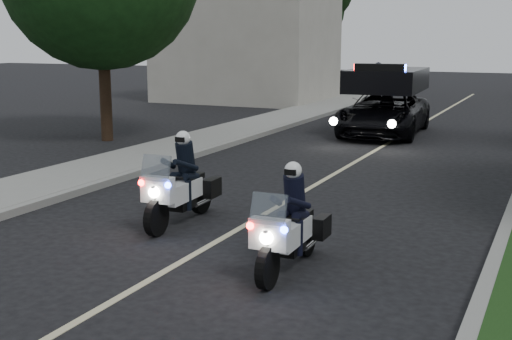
# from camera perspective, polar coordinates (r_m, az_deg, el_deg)

# --- Properties ---
(curb_left) EXTENTS (0.20, 60.00, 0.15)m
(curb_left) POSITION_cam_1_polar(r_m,az_deg,el_deg) (17.43, -6.22, 1.01)
(curb_left) COLOR gray
(curb_left) RESTS_ON ground
(sidewalk_left) EXTENTS (2.00, 60.00, 0.16)m
(sidewalk_left) POSITION_cam_1_polar(r_m,az_deg,el_deg) (18.02, -9.22, 1.27)
(sidewalk_left) COLOR gray
(sidewalk_left) RESTS_ON ground
(building_far) EXTENTS (8.00, 6.00, 7.00)m
(building_far) POSITION_cam_1_polar(r_m,az_deg,el_deg) (34.05, -0.81, 11.85)
(building_far) COLOR #A8A396
(building_far) RESTS_ON ground
(lane_marking) EXTENTS (0.12, 50.00, 0.01)m
(lane_marking) POSITION_cam_1_polar(r_m,az_deg,el_deg) (15.75, 6.66, -0.37)
(lane_marking) COLOR #BFB78C
(lane_marking) RESTS_ON ground
(police_moto_left) EXTENTS (0.74, 1.92, 1.61)m
(police_moto_left) POSITION_cam_1_polar(r_m,az_deg,el_deg) (11.64, -6.43, -4.56)
(police_moto_left) COLOR silver
(police_moto_left) RESTS_ON ground
(police_moto_right) EXTENTS (0.66, 1.80, 1.52)m
(police_moto_right) POSITION_cam_1_polar(r_m,az_deg,el_deg) (9.32, 2.83, -8.57)
(police_moto_right) COLOR silver
(police_moto_right) RESTS_ON ground
(police_suv) EXTENTS (2.71, 5.34, 2.53)m
(police_suv) POSITION_cam_1_polar(r_m,az_deg,el_deg) (22.52, 10.85, 3.00)
(police_suv) COLOR black
(police_suv) RESTS_ON ground
(bicycle) EXTENTS (0.76, 1.69, 0.85)m
(bicycle) POSITION_cam_1_polar(r_m,az_deg,el_deg) (29.62, 10.28, 4.97)
(bicycle) COLOR black
(bicycle) RESTS_ON ground
(cyclist) EXTENTS (0.75, 0.55, 1.93)m
(cyclist) POSITION_cam_1_polar(r_m,az_deg,el_deg) (29.62, 10.28, 4.97)
(cyclist) COLOR black
(cyclist) RESTS_ON ground
(tree_left_near) EXTENTS (7.50, 7.50, 10.08)m
(tree_left_near) POSITION_cam_1_polar(r_m,az_deg,el_deg) (21.36, -12.60, 2.49)
(tree_left_near) COLOR #143712
(tree_left_near) RESTS_ON ground
(tree_left_far) EXTENTS (6.75, 6.75, 9.55)m
(tree_left_far) POSITION_cam_1_polar(r_m,az_deg,el_deg) (37.43, 3.07, 6.42)
(tree_left_far) COLOR black
(tree_left_far) RESTS_ON ground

